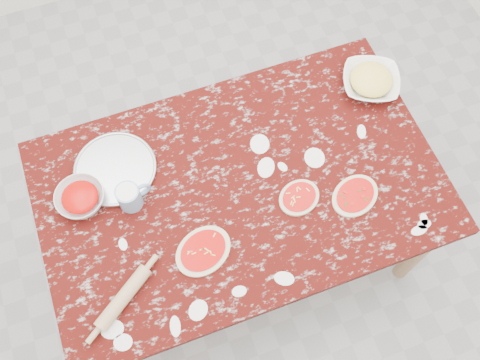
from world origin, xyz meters
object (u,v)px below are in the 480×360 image
object	(u,v)px
worktable	(240,194)
flour_mug	(130,196)
sauce_bowl	(81,198)
rolling_pin	(123,298)
pizza_tray	(115,169)
cheese_bowl	(370,82)

from	to	relation	value
worktable	flour_mug	bearing A→B (deg)	169.43
sauce_bowl	rolling_pin	bearing A→B (deg)	-82.78
rolling_pin	sauce_bowl	bearing A→B (deg)	97.22
sauce_bowl	pizza_tray	bearing A→B (deg)	29.85
sauce_bowl	flour_mug	bearing A→B (deg)	-21.08
worktable	sauce_bowl	bearing A→B (deg)	166.12
cheese_bowl	flour_mug	xyz separation A→B (m)	(-1.12, -0.17, 0.03)
sauce_bowl	cheese_bowl	distance (m)	1.31
sauce_bowl	cheese_bowl	bearing A→B (deg)	4.56
sauce_bowl	flour_mug	xyz separation A→B (m)	(0.18, -0.07, 0.03)
sauce_bowl	flour_mug	distance (m)	0.20
flour_mug	rolling_pin	distance (m)	0.38
cheese_bowl	rolling_pin	world-z (taller)	cheese_bowl
rolling_pin	worktable	bearing A→B (deg)	27.09
pizza_tray	flour_mug	world-z (taller)	flour_mug
pizza_tray	flour_mug	distance (m)	0.17
sauce_bowl	flour_mug	size ratio (longest dim) A/B	1.39
flour_mug	sauce_bowl	bearing A→B (deg)	158.92
cheese_bowl	flour_mug	distance (m)	1.13
flour_mug	worktable	bearing A→B (deg)	-10.57
worktable	flour_mug	xyz separation A→B (m)	(-0.42, 0.08, 0.14)
worktable	rolling_pin	world-z (taller)	rolling_pin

